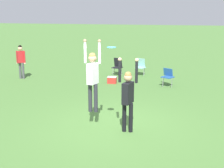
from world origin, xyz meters
The scene contains 9 objects.
ground_plane centered at (0.00, 0.00, 0.00)m, with size 120.00×120.00×0.00m, color #4C7A38.
person_jumping centered at (-0.59, -0.10, 1.62)m, with size 0.54×0.43×2.21m.
person_defending centered at (0.53, -0.40, 1.16)m, with size 0.58×0.47×2.18m.
frisbee centered at (0.04, -0.34, 2.46)m, with size 0.25×0.25×0.02m.
camping_chair_0 centered at (-0.08, 7.62, 0.52)m, with size 0.58×0.63×0.89m.
camping_chair_1 centered at (1.45, 5.45, 0.50)m, with size 0.65×0.71×0.81m.
camping_chair_2 centered at (-1.31, 7.41, 0.52)m, with size 0.58×0.63×0.91m.
person_spectator_near centered at (-5.92, 5.44, 1.03)m, with size 0.52×0.40×1.72m.
cooler_box centered at (-1.19, 5.41, 0.16)m, with size 0.43×0.29×0.32m.
Camera 1 is at (1.90, -8.86, 3.52)m, focal length 50.00 mm.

